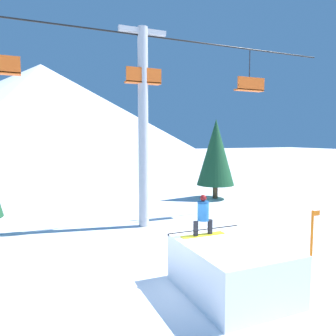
% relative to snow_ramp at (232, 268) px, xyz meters
% --- Properties ---
extents(ground_plane, '(220.00, 220.00, 0.00)m').
position_rel_snow_ramp_xyz_m(ground_plane, '(-1.43, 0.96, -0.74)').
color(ground_plane, white).
extents(mountain_ridge, '(82.92, 82.92, 22.49)m').
position_rel_snow_ramp_xyz_m(mountain_ridge, '(-1.43, 80.24, 10.51)').
color(mountain_ridge, silver).
rests_on(mountain_ridge, ground_plane).
extents(snow_ramp, '(2.62, 3.32, 1.47)m').
position_rel_snow_ramp_xyz_m(snow_ramp, '(0.00, 0.00, 0.00)').
color(snow_ramp, white).
rests_on(snow_ramp, ground_plane).
extents(snowboarder, '(1.45, 0.35, 1.29)m').
position_rel_snow_ramp_xyz_m(snowboarder, '(-0.38, 1.04, 1.37)').
color(snowboarder, yellow).
rests_on(snowboarder, snow_ramp).
extents(chairlift, '(22.57, 0.51, 9.89)m').
position_rel_snow_ramp_xyz_m(chairlift, '(0.05, 7.88, 4.99)').
color(chairlift, '#B2B2B7').
rests_on(chairlift, ground_plane).
extents(pine_tree_far, '(2.76, 2.76, 5.88)m').
position_rel_snow_ramp_xyz_m(pine_tree_far, '(7.47, 13.04, 2.70)').
color(pine_tree_far, '#4C3823').
rests_on(pine_tree_far, ground_plane).
extents(trail_marker, '(0.41, 0.10, 1.79)m').
position_rel_snow_ramp_xyz_m(trail_marker, '(4.47, 1.24, 0.22)').
color(trail_marker, orange).
rests_on(trail_marker, ground_plane).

